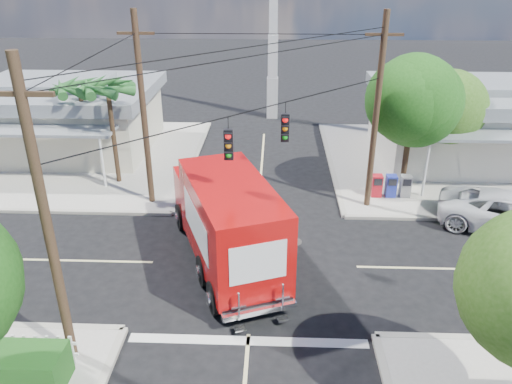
{
  "coord_description": "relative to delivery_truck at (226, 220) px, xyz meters",
  "views": [
    {
      "loc": [
        0.73,
        -16.42,
        10.85
      ],
      "look_at": [
        0.0,
        2.0,
        2.2
      ],
      "focal_mm": 35.0,
      "sensor_mm": 36.0,
      "label": 1
    }
  ],
  "objects": [
    {
      "name": "ground",
      "position": [
        1.07,
        -0.2,
        -1.86
      ],
      "size": [
        120.0,
        120.0,
        0.0
      ],
      "primitive_type": "plane",
      "color": "black",
      "rests_on": "ground"
    },
    {
      "name": "sidewalk_ne",
      "position": [
        11.94,
        10.68,
        -1.79
      ],
      "size": [
        14.12,
        14.12,
        0.14
      ],
      "color": "#A7A297",
      "rests_on": "ground"
    },
    {
      "name": "sidewalk_nw",
      "position": [
        -9.81,
        10.68,
        -1.79
      ],
      "size": [
        14.12,
        14.12,
        0.14
      ],
      "color": "#A7A297",
      "rests_on": "ground"
    },
    {
      "name": "road_markings",
      "position": [
        1.07,
        -1.67,
        -1.85
      ],
      "size": [
        32.0,
        32.0,
        0.01
      ],
      "color": "beige",
      "rests_on": "ground"
    },
    {
      "name": "building_ne",
      "position": [
        13.57,
        11.76,
        0.46
      ],
      "size": [
        11.8,
        10.2,
        4.5
      ],
      "color": "beige",
      "rests_on": "sidewalk_ne"
    },
    {
      "name": "building_nw",
      "position": [
        -10.93,
        12.26,
        0.36
      ],
      "size": [
        10.8,
        10.2,
        4.3
      ],
      "color": "beige",
      "rests_on": "sidewalk_nw"
    },
    {
      "name": "radio_tower",
      "position": [
        1.57,
        19.8,
        3.78
      ],
      "size": [
        0.8,
        0.8,
        17.0
      ],
      "color": "silver",
      "rests_on": "ground"
    },
    {
      "name": "tree_ne_front",
      "position": [
        8.27,
        6.56,
        2.91
      ],
      "size": [
        4.21,
        4.14,
        6.66
      ],
      "color": "#422D1C",
      "rests_on": "sidewalk_ne"
    },
    {
      "name": "tree_ne_back",
      "position": [
        10.87,
        8.76,
        2.33
      ],
      "size": [
        3.77,
        3.66,
        5.82
      ],
      "color": "#422D1C",
      "rests_on": "sidewalk_ne"
    },
    {
      "name": "palm_nw_front",
      "position": [
        -6.43,
        7.3,
        3.18
      ],
      "size": [
        3.01,
        3.08,
        5.59
      ],
      "color": "#422D1C",
      "rests_on": "sidewalk_nw"
    },
    {
      "name": "palm_nw_back",
      "position": [
        -8.43,
        8.8,
        2.81
      ],
      "size": [
        3.01,
        3.08,
        5.19
      ],
      "color": "#422D1C",
      "rests_on": "sidewalk_nw"
    },
    {
      "name": "utility_poles",
      "position": [
        -0.52,
        1.4,
        2.81
      ],
      "size": [
        12.0,
        10.68,
        9.0
      ],
      "color": "#473321",
      "rests_on": "ground"
    },
    {
      "name": "vending_boxes",
      "position": [
        7.57,
        6.0,
        -1.17
      ],
      "size": [
        1.9,
        0.5,
        1.1
      ],
      "color": "#B5121F",
      "rests_on": "sidewalk_ne"
    },
    {
      "name": "delivery_truck",
      "position": [
        0.0,
        0.0,
        0.0
      ],
      "size": [
        5.29,
        8.78,
        3.66
      ],
      "color": "black",
      "rests_on": "ground"
    },
    {
      "name": "parked_car",
      "position": [
        12.1,
        3.06,
        -1.03
      ],
      "size": [
        6.57,
        4.71,
        1.66
      ],
      "primitive_type": "imported",
      "rotation": [
        0.0,
        0.0,
        1.21
      ],
      "color": "silver",
      "rests_on": "ground"
    }
  ]
}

